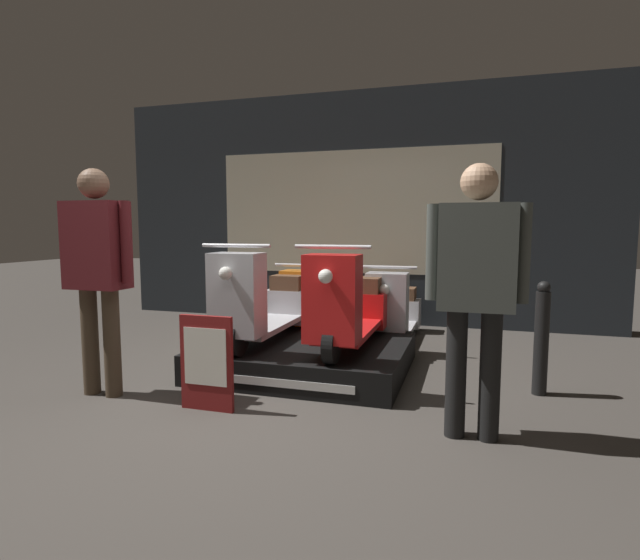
# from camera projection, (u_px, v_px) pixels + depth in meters

# --- Properties ---
(ground_plane) EXTENTS (30.00, 30.00, 0.00)m
(ground_plane) POSITION_uv_depth(u_px,v_px,m) (235.00, 413.00, 3.61)
(ground_plane) COLOR #423D38
(shop_wall_back) EXTENTS (7.02, 0.09, 3.20)m
(shop_wall_back) POSITION_uv_depth(u_px,v_px,m) (353.00, 209.00, 6.97)
(shop_wall_back) COLOR #23282D
(shop_wall_back) RESTS_ON ground_plane
(display_platform) EXTENTS (1.84, 1.60, 0.27)m
(display_platform) POSITION_uv_depth(u_px,v_px,m) (308.00, 356.00, 4.70)
(display_platform) COLOR black
(display_platform) RESTS_ON ground_plane
(scooter_display_left) EXTENTS (0.61, 1.66, 0.94)m
(scooter_display_left) POSITION_uv_depth(u_px,v_px,m) (264.00, 303.00, 4.71)
(scooter_display_left) COLOR black
(scooter_display_left) RESTS_ON display_platform
(scooter_display_right) EXTENTS (0.61, 1.66, 0.94)m
(scooter_display_right) POSITION_uv_depth(u_px,v_px,m) (349.00, 307.00, 4.47)
(scooter_display_right) COLOR black
(scooter_display_right) RESTS_ON display_platform
(scooter_backrow_0) EXTENTS (0.61, 1.66, 0.94)m
(scooter_backrow_0) POSITION_uv_depth(u_px,v_px,m) (316.00, 308.00, 6.07)
(scooter_backrow_0) COLOR black
(scooter_backrow_0) RESTS_ON ground_plane
(scooter_backrow_1) EXTENTS (0.61, 1.66, 0.94)m
(scooter_backrow_1) POSITION_uv_depth(u_px,v_px,m) (395.00, 312.00, 5.80)
(scooter_backrow_1) COLOR black
(scooter_backrow_1) RESTS_ON ground_plane
(person_left_browsing) EXTENTS (0.63, 0.26, 1.80)m
(person_left_browsing) POSITION_uv_depth(u_px,v_px,m) (97.00, 261.00, 3.91)
(person_left_browsing) COLOR #473828
(person_left_browsing) RESTS_ON ground_plane
(person_right_browsing) EXTENTS (0.62, 0.26, 1.73)m
(person_right_browsing) POSITION_uv_depth(u_px,v_px,m) (476.00, 277.00, 3.09)
(person_right_browsing) COLOR black
(person_right_browsing) RESTS_ON ground_plane
(price_sign_board) EXTENTS (0.42, 0.04, 0.71)m
(price_sign_board) POSITION_uv_depth(u_px,v_px,m) (207.00, 363.00, 3.64)
(price_sign_board) COLOR maroon
(price_sign_board) RESTS_ON ground_plane
(street_bollard) EXTENTS (0.11, 0.11, 0.92)m
(street_bollard) POSITION_uv_depth(u_px,v_px,m) (541.00, 339.00, 3.98)
(street_bollard) COLOR black
(street_bollard) RESTS_ON ground_plane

